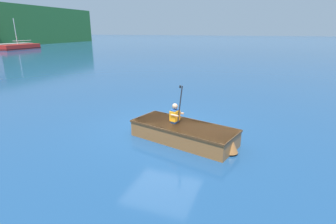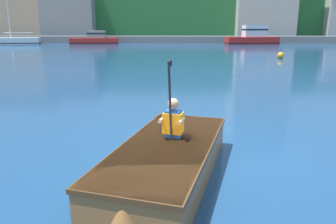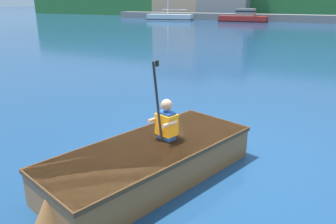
{
  "view_description": "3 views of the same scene",
  "coord_description": "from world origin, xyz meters",
  "views": [
    {
      "loc": [
        -7.86,
        -3.13,
        3.26
      ],
      "look_at": [
        -0.74,
        -0.48,
        0.87
      ],
      "focal_mm": 28.0,
      "sensor_mm": 36.0,
      "label": 1
    },
    {
      "loc": [
        -0.64,
        -5.46,
        2.17
      ],
      "look_at": [
        -0.74,
        -0.48,
        0.87
      ],
      "focal_mm": 35.0,
      "sensor_mm": 36.0,
      "label": 2
    },
    {
      "loc": [
        1.55,
        -4.58,
        2.46
      ],
      "look_at": [
        -0.74,
        -0.48,
        0.87
      ],
      "focal_mm": 35.0,
      "sensor_mm": 36.0,
      "label": 3
    }
  ],
  "objects": [
    {
      "name": "person_paddler",
      "position": [
        -0.66,
        -0.68,
        0.79
      ],
      "size": [
        0.41,
        0.4,
        1.19
      ],
      "color": "#1E4CA5",
      "rests_on": "rowboat_foreground"
    },
    {
      "name": "rowboat_foreground",
      "position": [
        -0.75,
        -1.03,
        0.29
      ],
      "size": [
        2.08,
        3.46,
        0.52
      ],
      "color": "#935B2D",
      "rests_on": "ground"
    },
    {
      "name": "ground_plane",
      "position": [
        0.0,
        0.0,
        0.0
      ],
      "size": [
        300.0,
        300.0,
        0.0
      ],
      "primitive_type": "plane",
      "color": "navy"
    },
    {
      "name": "moored_boat_dock_west_inner",
      "position": [
        26.92,
        37.3,
        0.39
      ],
      "size": [
        7.34,
        2.5,
        5.1
      ],
      "color": "red",
      "rests_on": "ground"
    }
  ]
}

